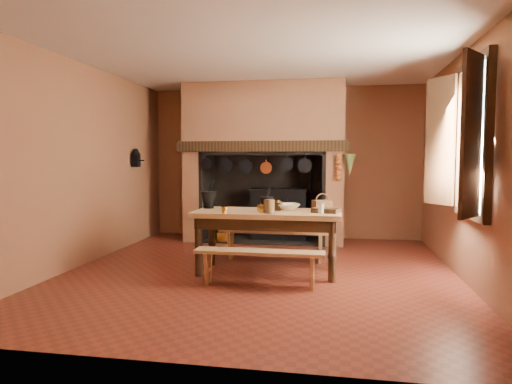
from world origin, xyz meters
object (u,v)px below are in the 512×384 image
at_px(iron_range, 280,213).
at_px(bench_front, 259,260).
at_px(work_table, 268,221).
at_px(coffee_grinder, 277,205).
at_px(mixing_bowl, 287,207).
at_px(wicker_basket, 322,205).

bearing_deg(iron_range, bench_front, -87.33).
bearing_deg(work_table, iron_range, 93.37).
bearing_deg(bench_front, coffee_grinder, 81.03).
height_order(work_table, bench_front, work_table).
bearing_deg(mixing_bowl, bench_front, -105.97).
distance_m(iron_range, coffee_grinder, 2.45).
height_order(iron_range, work_table, iron_range).
xyz_separation_m(iron_range, work_table, (0.15, -2.48, 0.20)).
bearing_deg(mixing_bowl, iron_range, 99.34).
bearing_deg(coffee_grinder, mixing_bowl, 46.56).
bearing_deg(work_table, wicker_basket, 17.92).
bearing_deg(iron_range, work_table, -86.63).
distance_m(mixing_bowl, wicker_basket, 0.46).
relative_size(bench_front, coffee_grinder, 8.90).
bearing_deg(wicker_basket, coffee_grinder, 169.32).
xyz_separation_m(iron_range, bench_front, (0.15, -3.13, -0.17)).
xyz_separation_m(coffee_grinder, mixing_bowl, (0.12, 0.09, -0.02)).
relative_size(iron_range, bench_front, 1.06).
bearing_deg(coffee_grinder, iron_range, 106.29).
bearing_deg(iron_range, coffee_grinder, -83.79).
xyz_separation_m(work_table, coffee_grinder, (0.12, 0.08, 0.19)).
relative_size(coffee_grinder, wicker_basket, 0.61).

